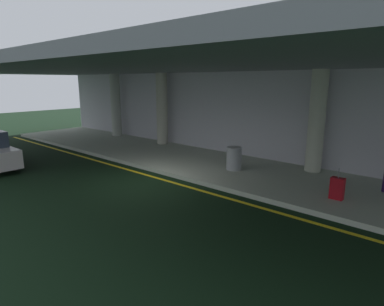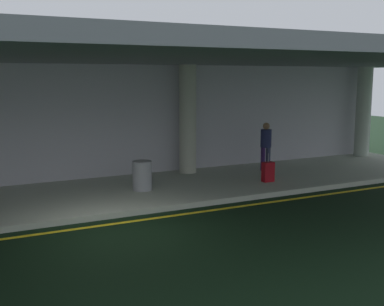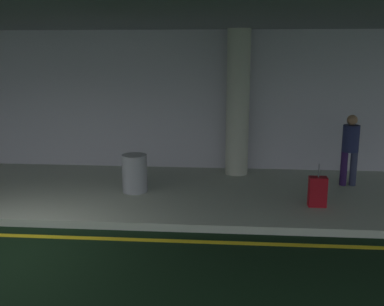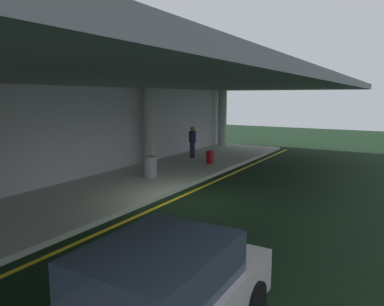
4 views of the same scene
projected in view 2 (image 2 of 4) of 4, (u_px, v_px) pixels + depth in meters
name	position (u px, v px, depth m)	size (l,w,h in m)	color
ground_plane	(117.00, 232.00, 10.63)	(60.00, 60.00, 0.00)	black
sidewalk	(83.00, 197.00, 13.36)	(26.00, 4.20, 0.15)	#ACB4A2
lane_stripe_yellow	(109.00, 224.00, 11.15)	(26.00, 0.14, 0.01)	yellow
support_column_center	(188.00, 119.00, 16.21)	(0.58, 0.58, 3.65)	#ADAF9C
support_column_right_mid	(363.00, 112.00, 19.69)	(0.58, 0.58, 3.65)	#A8B5A4
ceiling_overhang	(82.00, 55.00, 12.31)	(28.00, 13.20, 0.30)	slate
terminal_back_wall	(64.00, 125.00, 15.07)	(26.00, 0.30, 3.80)	#B4B3BC
traveler_with_luggage	(266.00, 143.00, 16.72)	(0.38, 0.38, 1.68)	#261341
suitcase_upright_primary	(268.00, 172.00, 14.98)	(0.36, 0.22, 0.90)	maroon
trash_bin_steel	(142.00, 176.00, 13.87)	(0.56, 0.56, 0.85)	gray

